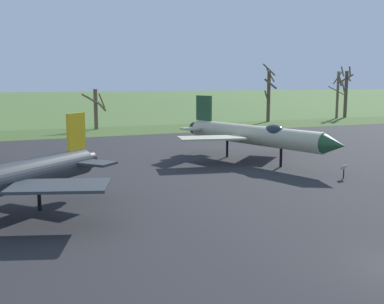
{
  "coord_description": "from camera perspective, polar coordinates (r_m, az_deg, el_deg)",
  "views": [
    {
      "loc": [
        -13.34,
        -11.5,
        6.76
      ],
      "look_at": [
        -1.38,
        16.86,
        2.03
      ],
      "focal_mm": 43.05,
      "sensor_mm": 36.0,
      "label": 1
    }
  ],
  "objects": [
    {
      "name": "bare_tree_backdrop_extra",
      "position": [
        91.34,
        18.47,
        7.25
      ],
      "size": [
        3.8,
        2.87,
        9.57
      ],
      "color": "brown",
      "rests_on": "ground"
    },
    {
      "name": "bare_tree_center",
      "position": [
        66.26,
        -11.78,
        5.37
      ],
      "size": [
        3.6,
        2.43,
        5.7
      ],
      "color": "brown",
      "rests_on": "ground"
    },
    {
      "name": "bare_tree_right_of_center",
      "position": [
        78.29,
        9.48,
        7.09
      ],
      "size": [
        2.29,
        2.08,
        9.67
      ],
      "color": "brown",
      "rests_on": "ground"
    },
    {
      "name": "asphalt_apron",
      "position": [
        31.87,
        2.44,
        -3.47
      ],
      "size": [
        107.1,
        55.48,
        0.05
      ],
      "primitive_type": "cube",
      "color": "#28282B",
      "rests_on": "ground"
    },
    {
      "name": "grass_verge_strip",
      "position": [
        63.67,
        -10.65,
        2.52
      ],
      "size": [
        167.1,
        12.0,
        0.06
      ],
      "primitive_type": "cube",
      "color": "#435C2A",
      "rests_on": "ground"
    },
    {
      "name": "bare_tree_far_right",
      "position": [
        88.66,
        17.62,
        6.93
      ],
      "size": [
        3.56,
        3.22,
        8.63
      ],
      "color": "brown",
      "rests_on": "ground"
    },
    {
      "name": "info_placard_front_left",
      "position": [
        33.85,
        18.3,
        -2.09
      ],
      "size": [
        0.67,
        0.42,
        1.02
      ],
      "color": "black",
      "rests_on": "ground"
    },
    {
      "name": "jet_fighter_front_left",
      "position": [
        38.73,
        7.82,
        2.16
      ],
      "size": [
        12.19,
        16.23,
        5.46
      ],
      "color": "#B7B293",
      "rests_on": "ground"
    }
  ]
}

